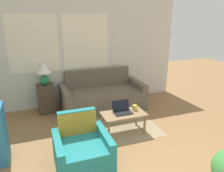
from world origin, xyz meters
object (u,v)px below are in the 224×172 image
at_px(table_lamp, 44,71).
at_px(laptop, 122,110).
at_px(couch, 102,97).
at_px(cup_navy, 135,108).
at_px(coffee_table, 124,116).
at_px(armchair, 82,151).

distance_m(table_lamp, laptop, 2.02).
height_order(couch, laptop, couch).
bearing_deg(couch, cup_navy, -77.44).
xyz_separation_m(coffee_table, laptop, (-0.01, 0.05, 0.10)).
bearing_deg(armchair, couch, 64.64).
relative_size(couch, coffee_table, 2.34).
xyz_separation_m(couch, laptop, (0.00, -1.26, 0.17)).
bearing_deg(table_lamp, laptop, -48.32).
relative_size(coffee_table, cup_navy, 8.24).
relative_size(armchair, laptop, 2.31).
distance_m(coffee_table, cup_navy, 0.29).
relative_size(couch, cup_navy, 19.31).
height_order(table_lamp, coffee_table, table_lamp).
bearing_deg(table_lamp, coffee_table, -48.99).
xyz_separation_m(table_lamp, cup_navy, (1.57, -1.43, -0.54)).
height_order(laptop, cup_navy, laptop).
distance_m(couch, cup_navy, 1.28).
height_order(armchair, coffee_table, armchair).
bearing_deg(coffee_table, table_lamp, 131.01).
bearing_deg(coffee_table, laptop, 103.97).
distance_m(armchair, laptop, 1.23).
height_order(table_lamp, laptop, table_lamp).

